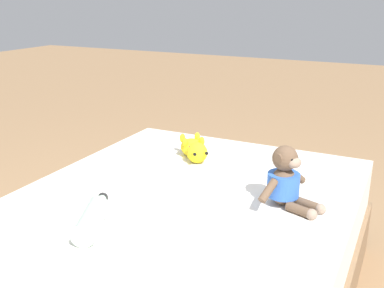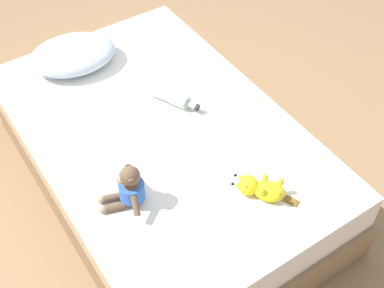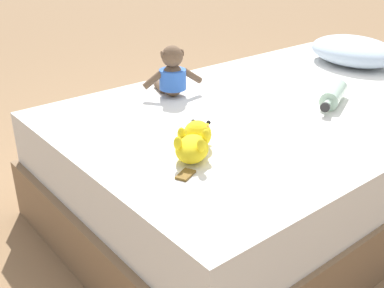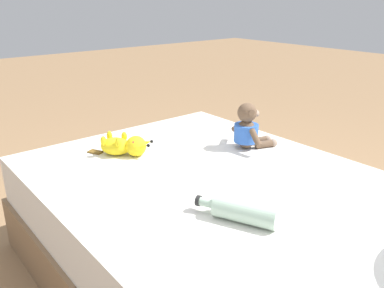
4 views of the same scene
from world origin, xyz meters
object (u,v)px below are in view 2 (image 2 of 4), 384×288
pillow (73,54)px  glass_bottle (172,97)px  plush_monkey (129,189)px  plush_yellow_creature (260,188)px  bed (164,157)px

pillow → glass_bottle: bearing=-62.9°
pillow → plush_monkey: 1.12m
pillow → plush_yellow_creature: 1.45m
bed → plush_monkey: (-0.38, -0.35, 0.35)m
bed → pillow: (-0.16, 0.76, 0.33)m
bed → pillow: 0.84m
pillow → glass_bottle: 0.70m
glass_bottle → pillow: bearing=117.1°
plush_yellow_creature → pillow: bearing=102.7°
glass_bottle → bed: bearing=-138.4°
plush_monkey → plush_yellow_creature: size_ratio=0.98×
plush_yellow_creature → glass_bottle: (-0.00, 0.79, -0.01)m
plush_monkey → bed: bearing=42.2°
bed → pillow: pillow is taller
bed → plush_monkey: size_ratio=7.38×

